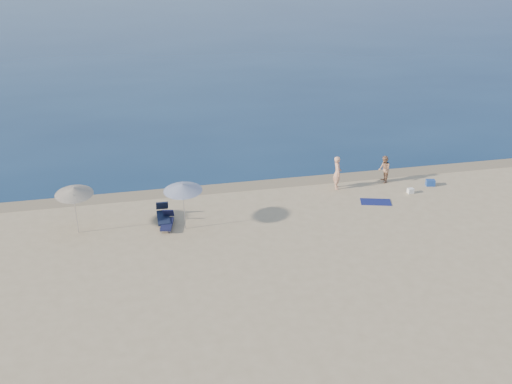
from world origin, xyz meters
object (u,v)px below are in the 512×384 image
(person_right, at_px, (384,169))
(umbrella_near, at_px, (183,187))
(blue_cooler, at_px, (430,183))
(person_left, at_px, (337,173))

(person_right, height_order, umbrella_near, umbrella_near)
(blue_cooler, bearing_deg, person_right, 168.06)
(person_right, bearing_deg, blue_cooler, 73.98)
(person_right, height_order, blue_cooler, person_right)
(person_left, height_order, blue_cooler, person_left)
(blue_cooler, distance_m, umbrella_near, 14.77)
(person_left, bearing_deg, person_right, -73.56)
(person_right, relative_size, umbrella_near, 0.64)
(person_right, xyz_separation_m, umbrella_near, (-12.06, -3.40, 1.35))
(person_left, distance_m, blue_cooler, 5.50)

